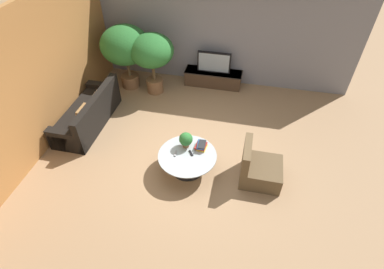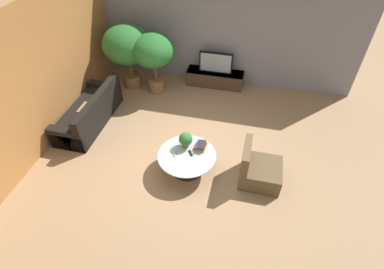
# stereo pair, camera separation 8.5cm
# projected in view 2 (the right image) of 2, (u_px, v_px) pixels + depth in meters

# --- Properties ---
(ground_plane) EXTENTS (24.00, 24.00, 0.00)m
(ground_plane) POSITION_uv_depth(u_px,v_px,m) (190.00, 156.00, 6.60)
(ground_plane) COLOR #9E7A56
(back_wall_stone) EXTENTS (7.40, 0.12, 3.00)m
(back_wall_stone) POSITION_uv_depth(u_px,v_px,m) (219.00, 30.00, 7.93)
(back_wall_stone) COLOR gray
(back_wall_stone) RESTS_ON ground
(side_wall_left) EXTENTS (0.12, 7.40, 3.00)m
(side_wall_left) POSITION_uv_depth(u_px,v_px,m) (42.00, 74.00, 6.29)
(side_wall_left) COLOR #B2753D
(side_wall_left) RESTS_ON ground
(media_console) EXTENTS (1.61, 0.50, 0.43)m
(media_console) POSITION_uv_depth(u_px,v_px,m) (215.00, 78.00, 8.56)
(media_console) COLOR #473323
(media_console) RESTS_ON ground
(television) EXTENTS (0.92, 0.13, 0.58)m
(television) POSITION_uv_depth(u_px,v_px,m) (216.00, 63.00, 8.23)
(television) COLOR black
(television) RESTS_ON media_console
(coffee_table) EXTENTS (1.19, 1.19, 0.44)m
(coffee_table) POSITION_uv_depth(u_px,v_px,m) (187.00, 159.00, 6.10)
(coffee_table) COLOR black
(coffee_table) RESTS_ON ground
(couch_by_wall) EXTENTS (0.84, 2.10, 0.84)m
(couch_by_wall) POSITION_uv_depth(u_px,v_px,m) (90.00, 113.00, 7.27)
(couch_by_wall) COLOR black
(couch_by_wall) RESTS_ON ground
(armchair_wicker) EXTENTS (0.80, 0.76, 0.86)m
(armchair_wicker) POSITION_uv_depth(u_px,v_px,m) (258.00, 170.00, 5.94)
(armchair_wicker) COLOR brown
(armchair_wicker) RESTS_ON ground
(potted_palm_tall) EXTENTS (1.29, 1.29, 1.76)m
(potted_palm_tall) POSITION_uv_depth(u_px,v_px,m) (127.00, 46.00, 7.89)
(potted_palm_tall) COLOR brown
(potted_palm_tall) RESTS_ON ground
(potted_palm_corner) EXTENTS (1.14, 1.14, 1.67)m
(potted_palm_corner) POSITION_uv_depth(u_px,v_px,m) (154.00, 53.00, 7.69)
(potted_palm_corner) COLOR brown
(potted_palm_corner) RESTS_ON ground
(potted_plant_tabletop) EXTENTS (0.28, 0.28, 0.35)m
(potted_plant_tabletop) POSITION_uv_depth(u_px,v_px,m) (186.00, 139.00, 6.06)
(potted_plant_tabletop) COLOR brown
(potted_plant_tabletop) RESTS_ON coffee_table
(book_stack) EXTENTS (0.25, 0.29, 0.12)m
(book_stack) POSITION_uv_depth(u_px,v_px,m) (201.00, 146.00, 6.12)
(book_stack) COLOR gold
(book_stack) RESTS_ON coffee_table
(remote_black) EXTENTS (0.12, 0.16, 0.02)m
(remote_black) POSITION_uv_depth(u_px,v_px,m) (191.00, 153.00, 6.04)
(remote_black) COLOR black
(remote_black) RESTS_ON coffee_table
(remote_silver) EXTENTS (0.05, 0.16, 0.02)m
(remote_silver) POSITION_uv_depth(u_px,v_px,m) (175.00, 153.00, 6.04)
(remote_silver) COLOR gray
(remote_silver) RESTS_ON coffee_table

